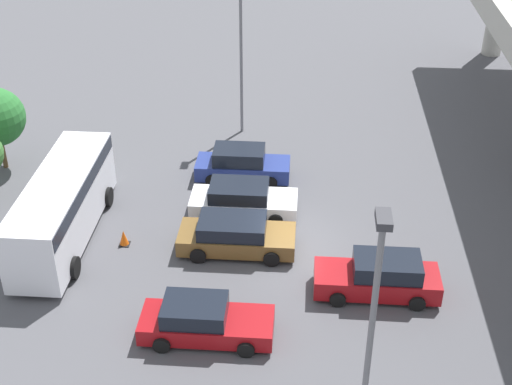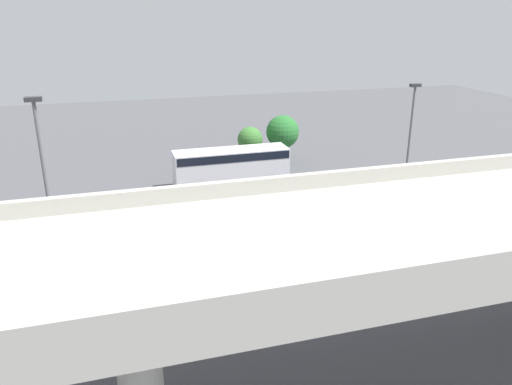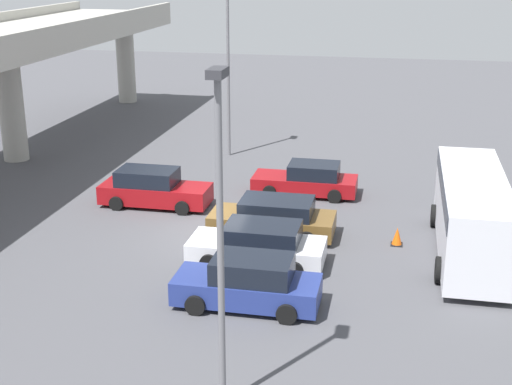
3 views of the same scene
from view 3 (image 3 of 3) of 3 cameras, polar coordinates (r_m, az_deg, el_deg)
The scene contains 10 objects.
ground_plane at distance 28.27m, azimuth -3.38°, elevation -3.20°, with size 103.74×103.74×0.00m, color #4C4C51.
parked_car_0 at distance 22.25m, azimuth -0.60°, elevation -7.28°, with size 2.01×4.54×1.64m.
parked_car_1 at distance 25.14m, azimuth 0.20°, elevation -4.25°, with size 2.20×4.78×1.51m.
parked_car_2 at distance 27.68m, azimuth 1.41°, elevation -2.05°, with size 2.22×4.84×1.50m.
parked_car_3 at distance 31.28m, azimuth -8.21°, elevation 0.29°, with size 2.02×4.76×1.64m.
parked_car_4 at distance 32.53m, azimuth 4.12°, elevation 1.00°, with size 2.07×4.72×1.48m.
shuttle_bus at distance 26.76m, azimuth 16.90°, elevation -1.31°, with size 8.57×2.54×2.92m.
lamp_post_near_aisle at distance 38.04m, azimuth -2.25°, elevation 10.74°, with size 0.70×0.35×9.20m.
lamp_post_mid_lot at distance 15.94m, azimuth -2.90°, elevation -2.29°, with size 0.70×0.35×8.20m.
traffic_cone at distance 27.44m, azimuth 11.22°, elevation -3.49°, with size 0.44×0.44×0.70m.
Camera 3 is at (-25.34, -6.92, 10.45)m, focal length 50.00 mm.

